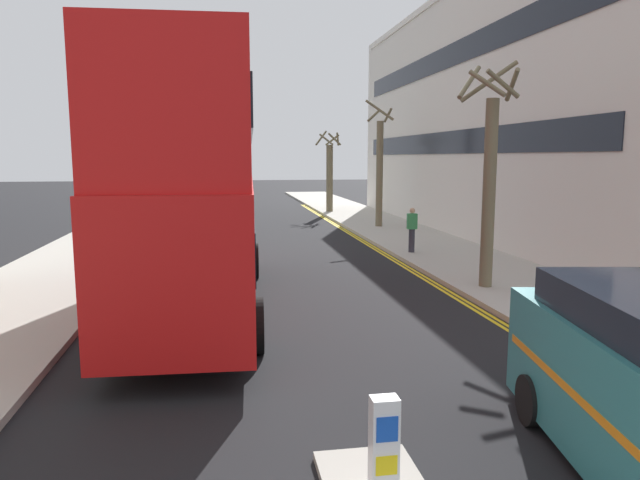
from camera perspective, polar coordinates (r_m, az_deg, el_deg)
sidewalk_right at (r=19.23m, az=15.37°, el=-2.58°), size 4.00×80.00×0.14m
sidewalk_left at (r=18.16m, az=-25.24°, el=-3.70°), size 4.00×80.00×0.14m
kerb_line_outer at (r=16.62m, az=11.66°, el=-4.36°), size 0.10×56.00×0.01m
kerb_line_inner at (r=16.57m, az=11.15°, el=-4.39°), size 0.10×56.00×0.01m
keep_left_bollard at (r=6.21m, az=6.35°, el=-20.36°), size 0.36×0.28×1.11m
double_decker_bus_away at (r=13.67m, az=-11.98°, el=5.75°), size 3.15×10.90×5.64m
pedestrian_far at (r=21.14m, az=9.09°, el=1.08°), size 0.34×0.22×1.62m
street_tree_near at (r=15.78m, az=16.41°, el=5.88°), size 1.91×1.70×5.98m
street_tree_mid at (r=36.66m, az=0.96°, el=6.53°), size 1.65×1.66×5.11m
street_tree_far at (r=28.85m, az=5.92°, el=6.97°), size 1.40×1.56×6.17m
townhouse_terrace_right at (r=29.77m, az=21.28°, el=11.49°), size 10.08×28.00×11.12m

